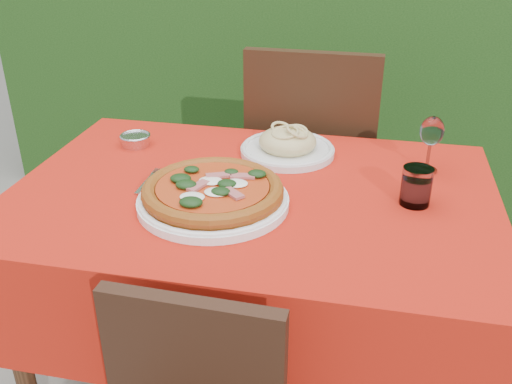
% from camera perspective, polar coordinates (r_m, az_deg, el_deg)
% --- Properties ---
extents(hedge, '(3.20, 0.55, 1.78)m').
position_cam_1_polar(hedge, '(2.91, 6.46, 16.95)').
color(hedge, black).
rests_on(hedge, ground).
extents(dining_table, '(1.26, 0.86, 0.75)m').
position_cam_1_polar(dining_table, '(1.57, -0.34, -4.70)').
color(dining_table, '#452816').
rests_on(dining_table, ground).
extents(chair_far, '(0.46, 0.46, 1.00)m').
position_cam_1_polar(chair_far, '(2.11, 5.62, 3.19)').
color(chair_far, black).
rests_on(chair_far, ground).
extents(pizza_plate, '(0.38, 0.38, 0.07)m').
position_cam_1_polar(pizza_plate, '(1.40, -4.33, -0.18)').
color(pizza_plate, white).
rests_on(pizza_plate, dining_table).
extents(pasta_plate, '(0.28, 0.28, 0.08)m').
position_cam_1_polar(pasta_plate, '(1.70, 3.17, 4.70)').
color(pasta_plate, silver).
rests_on(pasta_plate, dining_table).
extents(water_glass, '(0.07, 0.07, 0.10)m').
position_cam_1_polar(water_glass, '(1.46, 15.71, 0.40)').
color(water_glass, silver).
rests_on(water_glass, dining_table).
extents(wine_glass, '(0.07, 0.07, 0.16)m').
position_cam_1_polar(wine_glass, '(1.62, 17.16, 5.63)').
color(wine_glass, silver).
rests_on(wine_glass, dining_table).
extents(fork, '(0.02, 0.17, 0.00)m').
position_cam_1_polar(fork, '(1.55, -10.97, 0.84)').
color(fork, '#BBBCC3').
rests_on(fork, dining_table).
extents(steel_ramekin, '(0.09, 0.09, 0.03)m').
position_cam_1_polar(steel_ramekin, '(1.80, -11.95, 5.05)').
color(steel_ramekin, silver).
rests_on(steel_ramekin, dining_table).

